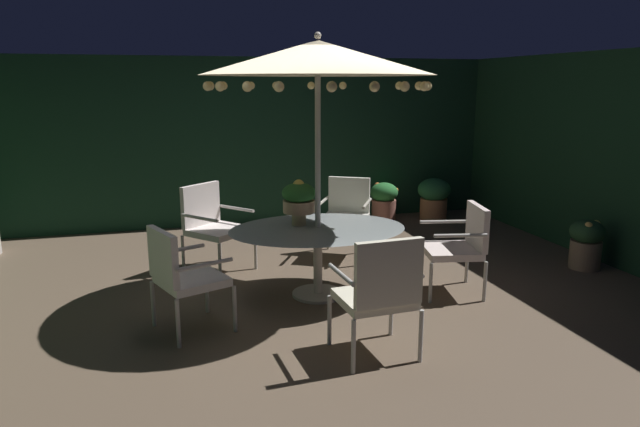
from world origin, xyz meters
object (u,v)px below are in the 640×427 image
(patio_chair_northeast, at_px, (346,211))
(patio_chair_south, at_px, (380,289))
(centerpiece_planter, at_px, (299,198))
(patio_chair_east, at_px, (212,221))
(patio_chair_north, at_px, (461,242))
(potted_plant_left_near, at_px, (384,200))
(potted_plant_back_center, at_px, (434,197))
(potted_plant_back_left, at_px, (586,242))
(patio_umbrella, at_px, (318,59))
(patio_chair_southeast, at_px, (181,272))
(patio_dining_table, at_px, (318,237))

(patio_chair_northeast, bearing_deg, patio_chair_south, -102.72)
(centerpiece_planter, bearing_deg, patio_chair_east, 129.12)
(patio_chair_north, distance_m, potted_plant_left_near, 3.31)
(centerpiece_planter, height_order, potted_plant_back_center, centerpiece_planter)
(patio_chair_east, bearing_deg, potted_plant_left_near, 32.51)
(potted_plant_back_left, bearing_deg, centerpiece_planter, 177.87)
(patio_umbrella, height_order, patio_chair_north, patio_umbrella)
(patio_chair_south, bearing_deg, potted_plant_back_center, 58.75)
(centerpiece_planter, bearing_deg, potted_plant_back_left, -2.13)
(patio_chair_east, height_order, potted_plant_left_near, patio_chair_east)
(patio_chair_northeast, height_order, patio_chair_east, patio_chair_east)
(centerpiece_planter, xyz_separation_m, potted_plant_back_center, (2.86, 2.66, -0.64))
(potted_plant_back_center, relative_size, potted_plant_left_near, 1.10)
(patio_chair_east, height_order, patio_chair_southeast, patio_chair_east)
(patio_chair_southeast, bearing_deg, potted_plant_back_left, 6.88)
(potted_plant_left_near, relative_size, potted_plant_back_left, 1.03)
(patio_umbrella, xyz_separation_m, patio_chair_southeast, (-1.38, -0.55, -1.83))
(patio_chair_southeast, distance_m, potted_plant_left_near, 4.82)
(patio_chair_north, relative_size, potted_plant_back_left, 1.58)
(patio_chair_southeast, bearing_deg, potted_plant_back_center, 39.37)
(patio_chair_northeast, xyz_separation_m, patio_chair_south, (-0.63, -2.78, 0.01))
(potted_plant_left_near, xyz_separation_m, potted_plant_back_left, (1.39, -2.95, -0.01))
(patio_chair_north, relative_size, patio_chair_northeast, 0.95)
(centerpiece_planter, bearing_deg, patio_chair_northeast, 52.33)
(patio_chair_north, height_order, potted_plant_left_near, patio_chair_north)
(potted_plant_back_left, bearing_deg, potted_plant_back_center, 102.07)
(patio_chair_south, height_order, potted_plant_back_center, patio_chair_south)
(patio_chair_north, bearing_deg, potted_plant_back_left, 9.78)
(patio_chair_southeast, height_order, potted_plant_left_near, patio_chair_southeast)
(patio_umbrella, bearing_deg, patio_dining_table, 94.45)
(patio_chair_north, height_order, potted_plant_back_center, patio_chair_north)
(patio_umbrella, distance_m, patio_chair_north, 2.36)
(patio_chair_north, xyz_separation_m, potted_plant_back_center, (1.25, 3.10, -0.18))
(potted_plant_back_left, bearing_deg, patio_chair_southeast, -173.12)
(patio_chair_north, xyz_separation_m, patio_chair_south, (-1.36, -1.19, 0.04))
(patio_umbrella, bearing_deg, potted_plant_left_near, 57.28)
(patio_dining_table, xyz_separation_m, potted_plant_back_left, (3.30, 0.02, -0.30))
(potted_plant_back_center, bearing_deg, centerpiece_planter, -137.15)
(potted_plant_left_near, bearing_deg, patio_chair_southeast, -133.08)
(patio_umbrella, bearing_deg, potted_plant_back_center, 46.05)
(patio_chair_north, bearing_deg, patio_chair_south, -138.77)
(patio_chair_north, relative_size, potted_plant_back_center, 1.39)
(patio_umbrella, distance_m, centerpiece_planter, 1.39)
(patio_dining_table, relative_size, potted_plant_back_left, 3.08)
(patio_chair_southeast, height_order, potted_plant_back_left, patio_chair_southeast)
(potted_plant_back_center, distance_m, potted_plant_back_left, 2.85)
(patio_dining_table, relative_size, patio_chair_north, 1.94)
(centerpiece_planter, relative_size, potted_plant_left_near, 0.78)
(patio_umbrella, height_order, potted_plant_back_center, patio_umbrella)
(centerpiece_planter, height_order, patio_chair_northeast, centerpiece_planter)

